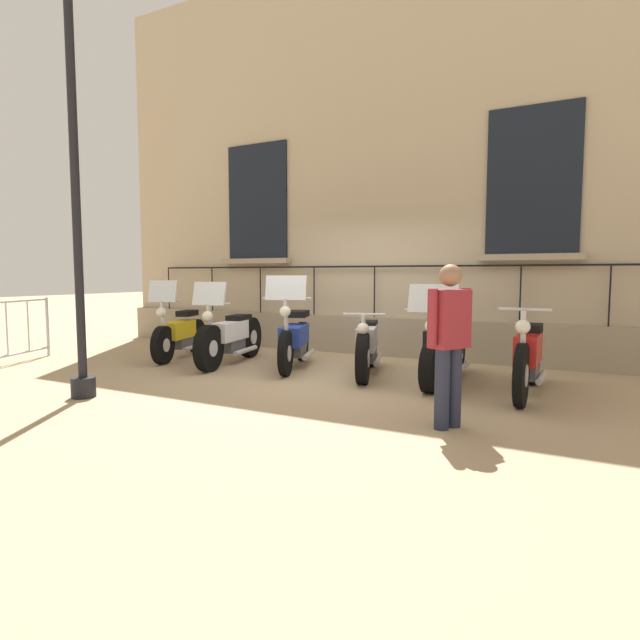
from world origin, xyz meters
TOP-DOWN VIEW (x-y plane):
  - ground_plane at (0.00, 0.00)m, footprint 60.00×60.00m
  - building_facade at (-2.39, 0.00)m, footprint 0.82×11.74m
  - motorcycle_yellow at (-0.08, -2.85)m, footprint 1.89×0.79m
  - motorcycle_white at (-0.03, -1.72)m, footprint 2.17×0.72m
  - motorcycle_blue at (-0.19, -0.60)m, footprint 1.94×0.93m
  - motorcycle_silver at (-0.23, 0.61)m, footprint 1.96×0.82m
  - motorcycle_black at (-0.21, 1.74)m, footprint 2.07×0.75m
  - motorcycle_red at (0.07, 2.83)m, footprint 2.07×0.56m
  - lamppost at (2.67, -1.83)m, footprint 0.31×0.31m
  - pedestrian_standing at (1.88, 2.32)m, footprint 0.47×0.37m

SIDE VIEW (x-z plane):
  - ground_plane at x=0.00m, z-range 0.00..0.00m
  - motorcycle_silver at x=-0.23m, z-range -0.06..0.88m
  - motorcycle_yellow at x=-0.08m, z-range -0.26..1.10m
  - motorcycle_white at x=-0.03m, z-range -0.24..1.11m
  - motorcycle_black at x=-0.21m, z-range -0.23..1.11m
  - motorcycle_red at x=0.07m, z-range -0.10..0.99m
  - motorcycle_blue at x=-0.19m, z-range -0.27..1.18m
  - pedestrian_standing at x=1.88m, z-range 0.09..1.64m
  - lamppost at x=2.67m, z-range 0.19..5.07m
  - building_facade at x=-2.39m, z-range -0.11..7.08m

